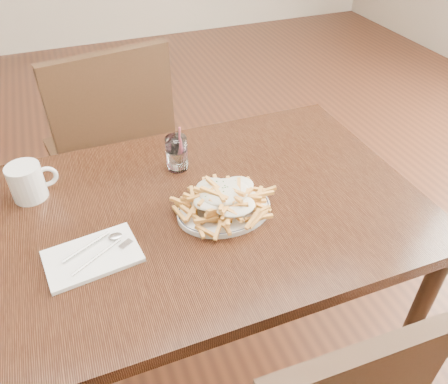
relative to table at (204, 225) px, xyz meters
name	(u,v)px	position (x,y,z in m)	size (l,w,h in m)	color
floor	(209,353)	(0.00, 0.00, -0.67)	(7.00, 7.00, 0.00)	black
table	(204,225)	(0.00, 0.00, 0.00)	(1.20, 0.80, 0.75)	black
chair_far	(112,145)	(-0.16, 0.70, -0.11)	(0.52, 0.52, 0.98)	black
fries_plate	(224,210)	(0.04, -0.05, 0.09)	(0.27, 0.24, 0.02)	silver
loaded_fries	(224,196)	(0.04, -0.05, 0.14)	(0.29, 0.25, 0.08)	gold
napkin	(92,256)	(-0.31, -0.09, 0.08)	(0.22, 0.14, 0.01)	white
cutlery	(91,252)	(-0.31, -0.09, 0.09)	(0.17, 0.14, 0.01)	silver
water_glass	(177,155)	(-0.01, 0.19, 0.12)	(0.06, 0.06, 0.14)	white
coffee_mug	(28,182)	(-0.44, 0.20, 0.13)	(0.13, 0.09, 0.10)	silver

